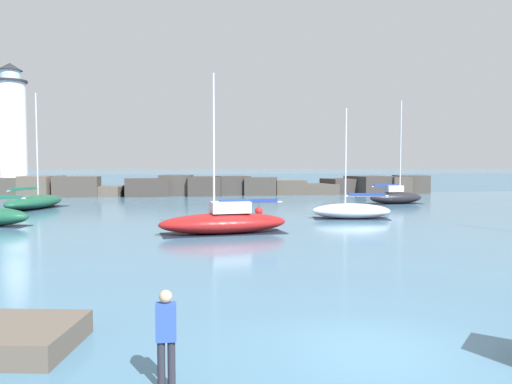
{
  "coord_description": "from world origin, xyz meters",
  "views": [
    {
      "loc": [
        -3.97,
        -9.95,
        4.03
      ],
      "look_at": [
        1.75,
        29.21,
        1.71
      ],
      "focal_mm": 35.0,
      "sensor_mm": 36.0,
      "label": 1
    }
  ],
  "objects_px": {
    "mooring_buoy_orange_near": "(259,211)",
    "sailboat_moored_4": "(34,202)",
    "sailboat_moored_2": "(351,211)",
    "lighthouse": "(12,138)",
    "sailboat_moored_5": "(396,197)",
    "sailboat_moored_1": "(224,222)",
    "person_on_rocks": "(166,333)"
  },
  "relations": [
    {
      "from": "sailboat_moored_1",
      "to": "mooring_buoy_orange_near",
      "type": "relative_size",
      "value": 11.03
    },
    {
      "from": "sailboat_moored_2",
      "to": "mooring_buoy_orange_near",
      "type": "bearing_deg",
      "value": 149.18
    },
    {
      "from": "sailboat_moored_4",
      "to": "person_on_rocks",
      "type": "xyz_separation_m",
      "value": [
        12.56,
        -36.83,
        0.37
      ]
    },
    {
      "from": "sailboat_moored_1",
      "to": "sailboat_moored_5",
      "type": "distance_m",
      "value": 25.79
    },
    {
      "from": "lighthouse",
      "to": "sailboat_moored_2",
      "type": "xyz_separation_m",
      "value": [
        32.34,
        -29.37,
        -6.45
      ]
    },
    {
      "from": "sailboat_moored_5",
      "to": "mooring_buoy_orange_near",
      "type": "distance_m",
      "value": 16.96
    },
    {
      "from": "lighthouse",
      "to": "sailboat_moored_1",
      "type": "distance_m",
      "value": 42.69
    },
    {
      "from": "mooring_buoy_orange_near",
      "to": "sailboat_moored_5",
      "type": "bearing_deg",
      "value": 28.9
    },
    {
      "from": "lighthouse",
      "to": "sailboat_moored_2",
      "type": "distance_m",
      "value": 44.16
    },
    {
      "from": "sailboat_moored_5",
      "to": "sailboat_moored_2",
      "type": "bearing_deg",
      "value": -126.12
    },
    {
      "from": "sailboat_moored_2",
      "to": "sailboat_moored_5",
      "type": "relative_size",
      "value": 0.79
    },
    {
      "from": "lighthouse",
      "to": "mooring_buoy_orange_near",
      "type": "relative_size",
      "value": 19.49
    },
    {
      "from": "sailboat_moored_4",
      "to": "mooring_buoy_orange_near",
      "type": "height_order",
      "value": "sailboat_moored_4"
    },
    {
      "from": "person_on_rocks",
      "to": "sailboat_moored_2",
      "type": "bearing_deg",
      "value": 64.34
    },
    {
      "from": "sailboat_moored_1",
      "to": "sailboat_moored_2",
      "type": "height_order",
      "value": "sailboat_moored_1"
    },
    {
      "from": "sailboat_moored_2",
      "to": "person_on_rocks",
      "type": "relative_size",
      "value": 4.46
    },
    {
      "from": "sailboat_moored_1",
      "to": "mooring_buoy_orange_near",
      "type": "distance_m",
      "value": 10.54
    },
    {
      "from": "lighthouse",
      "to": "sailboat_moored_1",
      "type": "bearing_deg",
      "value": -57.53
    },
    {
      "from": "lighthouse",
      "to": "mooring_buoy_orange_near",
      "type": "distance_m",
      "value": 37.27
    },
    {
      "from": "mooring_buoy_orange_near",
      "to": "sailboat_moored_4",
      "type": "bearing_deg",
      "value": 157.96
    },
    {
      "from": "sailboat_moored_2",
      "to": "sailboat_moored_4",
      "type": "bearing_deg",
      "value": 155.66
    },
    {
      "from": "sailboat_moored_4",
      "to": "sailboat_moored_5",
      "type": "relative_size",
      "value": 1.01
    },
    {
      "from": "sailboat_moored_4",
      "to": "mooring_buoy_orange_near",
      "type": "distance_m",
      "value": 20.15
    },
    {
      "from": "mooring_buoy_orange_near",
      "to": "person_on_rocks",
      "type": "relative_size",
      "value": 0.46
    },
    {
      "from": "sailboat_moored_1",
      "to": "person_on_rocks",
      "type": "distance_m",
      "value": 19.51
    },
    {
      "from": "sailboat_moored_4",
      "to": "person_on_rocks",
      "type": "bearing_deg",
      "value": -71.16
    },
    {
      "from": "sailboat_moored_1",
      "to": "sailboat_moored_4",
      "type": "distance_m",
      "value": 23.16
    },
    {
      "from": "sailboat_moored_4",
      "to": "sailboat_moored_1",
      "type": "bearing_deg",
      "value": -49.06
    },
    {
      "from": "lighthouse",
      "to": "person_on_rocks",
      "type": "distance_m",
      "value": 58.8
    },
    {
      "from": "sailboat_moored_1",
      "to": "sailboat_moored_2",
      "type": "bearing_deg",
      "value": 32.88
    },
    {
      "from": "lighthouse",
      "to": "sailboat_moored_1",
      "type": "xyz_separation_m",
      "value": [
        22.66,
        -35.62,
        -6.34
      ]
    },
    {
      "from": "sailboat_moored_5",
      "to": "person_on_rocks",
      "type": "bearing_deg",
      "value": -119.22
    }
  ]
}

